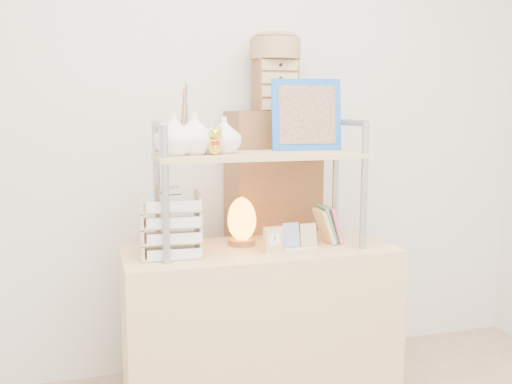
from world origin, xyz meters
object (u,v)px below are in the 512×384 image
Objects in this scene: cabinet at (273,242)px; letter_tray at (171,229)px; salt_lamp at (242,221)px; desk at (259,328)px.

letter_tray is (-0.58, -0.40, 0.19)m from cabinet.
letter_tray is at bearing -150.37° from cabinet.
cabinet reaches higher than salt_lamp.
cabinet is at bearing 63.52° from desk.
letter_tray is 0.35m from salt_lamp.
cabinet is (0.18, 0.37, 0.30)m from desk.
desk is at bearing 4.11° from letter_tray.
letter_tray reaches higher than salt_lamp.
salt_lamp reaches higher than desk.
cabinet is at bearing 50.33° from salt_lamp.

